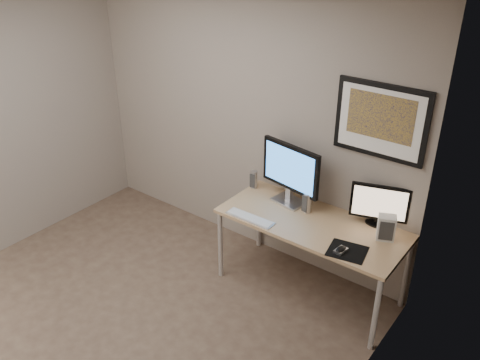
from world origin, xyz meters
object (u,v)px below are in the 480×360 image
at_px(speaker_left, 254,179).
at_px(keyboard, 250,218).
at_px(framed_art, 381,121).
at_px(desk, 312,228).
at_px(fan_unit, 386,228).
at_px(monitor_large, 290,172).
at_px(speaker_right, 307,202).
at_px(monitor_tv, 379,204).

bearing_deg(speaker_left, keyboard, -68.93).
bearing_deg(framed_art, desk, -136.54).
bearing_deg(keyboard, fan_unit, 21.07).
height_order(desk, monitor_large, monitor_large).
height_order(monitor_large, speaker_right, monitor_large).
bearing_deg(monitor_tv, monitor_large, 170.80).
bearing_deg(monitor_tv, framed_art, 137.02).
distance_m(desk, monitor_tv, 0.60).
distance_m(monitor_large, monitor_tv, 0.81).
relative_size(monitor_large, speaker_right, 3.35).
xyz_separation_m(desk, speaker_left, (-0.76, 0.20, 0.15)).
relative_size(monitor_large, fan_unit, 2.92).
height_order(desk, speaker_left, speaker_left).
relative_size(desk, monitor_tv, 3.48).
bearing_deg(fan_unit, monitor_large, 154.00).
distance_m(monitor_large, speaker_right, 0.31).
bearing_deg(fan_unit, monitor_tv, 107.77).
xyz_separation_m(speaker_left, keyboard, (0.31, -0.48, -0.08)).
height_order(desk, speaker_right, speaker_right).
distance_m(monitor_large, fan_unit, 0.95).
relative_size(desk, framed_art, 2.13).
distance_m(speaker_right, fan_unit, 0.71).
distance_m(desk, speaker_right, 0.23).
height_order(speaker_left, fan_unit, fan_unit).
bearing_deg(keyboard, monitor_large, 74.83).
distance_m(desk, framed_art, 1.07).
bearing_deg(desk, keyboard, -148.41).
xyz_separation_m(monitor_large, speaker_left, (-0.42, 0.04, -0.23)).
bearing_deg(speaker_right, fan_unit, 10.38).
xyz_separation_m(monitor_tv, speaker_right, (-0.58, -0.16, -0.11)).
bearing_deg(desk, monitor_large, 154.50).
distance_m(desk, keyboard, 0.53).
relative_size(framed_art, speaker_right, 4.09).
xyz_separation_m(desk, speaker_right, (-0.12, 0.12, 0.16)).
xyz_separation_m(monitor_large, speaker_right, (0.21, -0.04, -0.22)).
relative_size(desk, keyboard, 3.58).
bearing_deg(speaker_left, fan_unit, -14.47).
height_order(framed_art, keyboard, framed_art).
xyz_separation_m(monitor_tv, speaker_left, (-1.21, -0.08, -0.12)).
bearing_deg(fan_unit, speaker_left, 152.82).
relative_size(desk, monitor_large, 2.60).
height_order(framed_art, speaker_left, framed_art).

